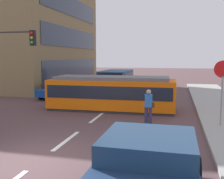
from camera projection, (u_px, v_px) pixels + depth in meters
ground_plane at (114, 104)px, 17.84m from camera, size 120.00×120.00×0.00m
lane_stripe_1 at (67, 140)px, 10.12m from camera, size 0.16×2.40×0.01m
lane_stripe_2 at (97, 117)px, 13.98m from camera, size 0.16×2.40×0.01m
lane_stripe_3 at (126, 95)px, 21.95m from camera, size 0.16×2.40×0.01m
lane_stripe_4 at (137, 87)px, 27.73m from camera, size 0.16×2.40×0.01m
corner_building at (5, 28)px, 29.74m from camera, size 16.32×16.41×12.80m
streetcar_tram at (112, 92)px, 15.97m from camera, size 7.53×2.71×2.02m
city_bus at (116, 79)px, 25.77m from camera, size 2.57×5.10×1.86m
pedestrian_crossing at (149, 105)px, 12.39m from camera, size 0.47×0.36×1.67m
parked_sedan_mid at (59, 89)px, 21.09m from camera, size 2.01×4.41×1.19m
stop_sign at (223, 79)px, 11.63m from camera, size 0.76×0.07×2.88m
traffic_light_mast at (11, 54)px, 15.06m from camera, size 2.69×0.33×4.76m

